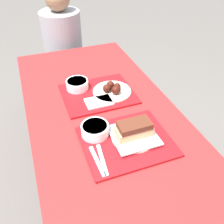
{
  "coord_description": "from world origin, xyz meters",
  "views": [
    {
      "loc": [
        -0.31,
        -0.92,
        1.54
      ],
      "look_at": [
        0.03,
        -0.0,
        0.77
      ],
      "focal_mm": 40.0,
      "sensor_mm": 36.0,
      "label": 1
    }
  ],
  "objects_px": {
    "tray_near": "(126,141)",
    "bowl_coleslaw_near": "(95,129)",
    "bowl_coleslaw_far": "(77,84)",
    "person_seated_across": "(62,38)",
    "brisket_sandwich_plate": "(134,132)",
    "wings_plate_far": "(112,89)",
    "tray_far": "(98,94)"
  },
  "relations": [
    {
      "from": "tray_near",
      "to": "bowl_coleslaw_far",
      "type": "height_order",
      "value": "bowl_coleslaw_far"
    },
    {
      "from": "bowl_coleslaw_far",
      "to": "wings_plate_far",
      "type": "relative_size",
      "value": 0.59
    },
    {
      "from": "tray_near",
      "to": "brisket_sandwich_plate",
      "type": "height_order",
      "value": "brisket_sandwich_plate"
    },
    {
      "from": "tray_near",
      "to": "bowl_coleslaw_near",
      "type": "relative_size",
      "value": 3.08
    },
    {
      "from": "wings_plate_far",
      "to": "person_seated_across",
      "type": "height_order",
      "value": "person_seated_across"
    },
    {
      "from": "bowl_coleslaw_near",
      "to": "brisket_sandwich_plate",
      "type": "xyz_separation_m",
      "value": [
        0.16,
        -0.08,
        0.0
      ]
    },
    {
      "from": "tray_near",
      "to": "person_seated_across",
      "type": "height_order",
      "value": "person_seated_across"
    },
    {
      "from": "tray_near",
      "to": "wings_plate_far",
      "type": "bearing_deg",
      "value": 79.09
    },
    {
      "from": "bowl_coleslaw_far",
      "to": "wings_plate_far",
      "type": "distance_m",
      "value": 0.21
    },
    {
      "from": "tray_far",
      "to": "wings_plate_far",
      "type": "distance_m",
      "value": 0.08
    },
    {
      "from": "tray_far",
      "to": "bowl_coleslaw_far",
      "type": "height_order",
      "value": "bowl_coleslaw_far"
    },
    {
      "from": "tray_near",
      "to": "brisket_sandwich_plate",
      "type": "distance_m",
      "value": 0.05
    },
    {
      "from": "tray_near",
      "to": "brisket_sandwich_plate",
      "type": "relative_size",
      "value": 1.93
    },
    {
      "from": "tray_far",
      "to": "bowl_coleslaw_far",
      "type": "relative_size",
      "value": 3.08
    },
    {
      "from": "brisket_sandwich_plate",
      "to": "bowl_coleslaw_far",
      "type": "bearing_deg",
      "value": 106.08
    },
    {
      "from": "bowl_coleslaw_far",
      "to": "tray_near",
      "type": "bearing_deg",
      "value": -78.39
    },
    {
      "from": "tray_near",
      "to": "brisket_sandwich_plate",
      "type": "bearing_deg",
      "value": 12.34
    },
    {
      "from": "tray_near",
      "to": "bowl_coleslaw_far",
      "type": "bearing_deg",
      "value": 101.61
    },
    {
      "from": "tray_far",
      "to": "brisket_sandwich_plate",
      "type": "relative_size",
      "value": 1.93
    },
    {
      "from": "bowl_coleslaw_near",
      "to": "wings_plate_far",
      "type": "distance_m",
      "value": 0.36
    },
    {
      "from": "tray_far",
      "to": "person_seated_across",
      "type": "height_order",
      "value": "person_seated_across"
    },
    {
      "from": "brisket_sandwich_plate",
      "to": "bowl_coleslaw_near",
      "type": "bearing_deg",
      "value": 152.74
    },
    {
      "from": "wings_plate_far",
      "to": "brisket_sandwich_plate",
      "type": "bearing_deg",
      "value": -95.45
    },
    {
      "from": "tray_near",
      "to": "tray_far",
      "type": "height_order",
      "value": "same"
    },
    {
      "from": "tray_far",
      "to": "bowl_coleslaw_far",
      "type": "bearing_deg",
      "value": 137.55
    },
    {
      "from": "tray_near",
      "to": "person_seated_across",
      "type": "bearing_deg",
      "value": 91.5
    },
    {
      "from": "tray_far",
      "to": "bowl_coleslaw_far",
      "type": "distance_m",
      "value": 0.14
    },
    {
      "from": "bowl_coleslaw_near",
      "to": "bowl_coleslaw_far",
      "type": "xyz_separation_m",
      "value": [
        0.02,
        0.41,
        0.0
      ]
    },
    {
      "from": "bowl_coleslaw_near",
      "to": "person_seated_across",
      "type": "xyz_separation_m",
      "value": [
        0.09,
        1.2,
        -0.04
      ]
    },
    {
      "from": "brisket_sandwich_plate",
      "to": "wings_plate_far",
      "type": "relative_size",
      "value": 0.93
    },
    {
      "from": "tray_near",
      "to": "wings_plate_far",
      "type": "height_order",
      "value": "wings_plate_far"
    },
    {
      "from": "tray_far",
      "to": "brisket_sandwich_plate",
      "type": "bearing_deg",
      "value": -83.85
    }
  ]
}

